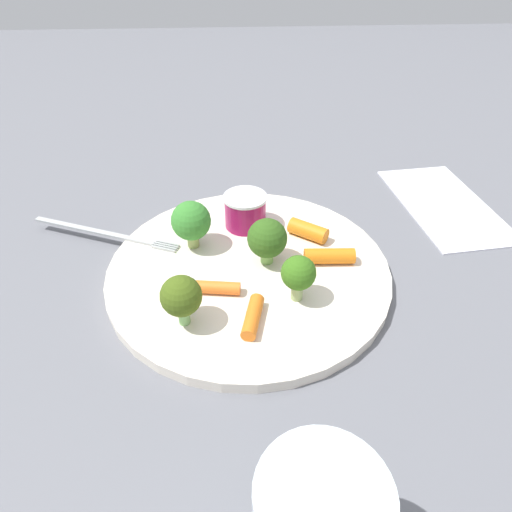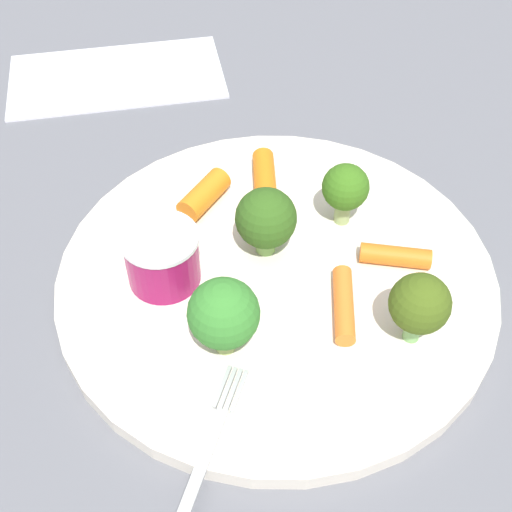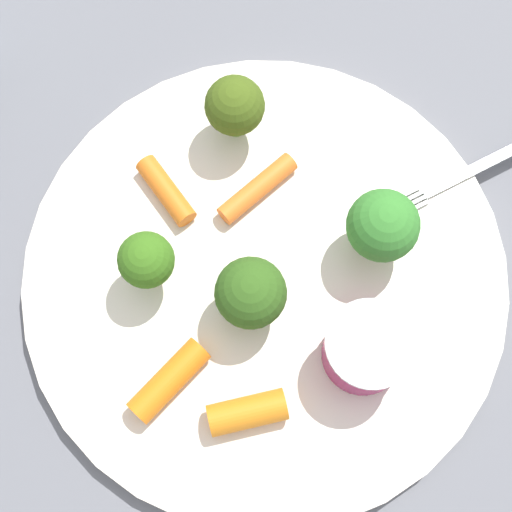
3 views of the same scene
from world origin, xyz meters
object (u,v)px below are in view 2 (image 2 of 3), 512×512
at_px(broccoli_floret_1, 224,314).
at_px(carrot_stick_0, 204,195).
at_px(carrot_stick_1, 344,305).
at_px(plate, 276,276).
at_px(broccoli_floret_2, 345,189).
at_px(sauce_cup, 162,255).
at_px(carrot_stick_3, 396,259).
at_px(broccoli_floret_0, 266,219).
at_px(broccoli_floret_3, 420,305).
at_px(napkin, 116,75).
at_px(carrot_stick_2, 262,178).

relative_size(broccoli_floret_1, carrot_stick_0, 1.23).
height_order(broccoli_floret_1, carrot_stick_1, broccoli_floret_1).
relative_size(plate, broccoli_floret_1, 5.39).
bearing_deg(broccoli_floret_2, sauce_cup, 18.35).
bearing_deg(carrot_stick_3, plate, -2.09).
relative_size(broccoli_floret_0, broccoli_floret_2, 1.05).
bearing_deg(carrot_stick_1, broccoli_floret_3, 148.23).
height_order(broccoli_floret_0, broccoli_floret_1, broccoli_floret_1).
height_order(broccoli_floret_1, napkin, broccoli_floret_1).
height_order(broccoli_floret_0, carrot_stick_0, broccoli_floret_0).
relative_size(carrot_stick_0, carrot_stick_3, 0.94).
distance_m(plate, broccoli_floret_1, 0.08).
height_order(carrot_stick_2, carrot_stick_3, carrot_stick_2).
bearing_deg(carrot_stick_2, carrot_stick_1, 108.18).
xyz_separation_m(broccoli_floret_1, napkin, (0.08, -0.32, -0.04)).
bearing_deg(broccoli_floret_1, plate, -122.51).
height_order(broccoli_floret_2, carrot_stick_0, broccoli_floret_2).
xyz_separation_m(carrot_stick_1, napkin, (0.16, -0.29, -0.02)).
xyz_separation_m(plate, carrot_stick_2, (0.00, -0.08, 0.01)).
bearing_deg(sauce_cup, plate, 178.56).
xyz_separation_m(broccoli_floret_1, broccoli_floret_3, (-0.11, 0.00, -0.00)).
distance_m(sauce_cup, carrot_stick_0, 0.07).
bearing_deg(napkin, plate, 114.89).
bearing_deg(sauce_cup, broccoli_floret_3, 157.26).
distance_m(sauce_cup, broccoli_floret_0, 0.07).
height_order(sauce_cup, broccoli_floret_1, broccoli_floret_1).
bearing_deg(broccoli_floret_1, sauce_cup, -58.86).
distance_m(plate, carrot_stick_3, 0.08).
relative_size(broccoli_floret_0, napkin, 0.26).
height_order(carrot_stick_2, napkin, carrot_stick_2).
height_order(plate, broccoli_floret_1, broccoli_floret_1).
bearing_deg(napkin, sauce_cup, 100.31).
bearing_deg(carrot_stick_1, broccoli_floret_0, -52.51).
bearing_deg(broccoli_floret_3, broccoli_floret_0, -44.60).
xyz_separation_m(plate, broccoli_floret_0, (0.01, -0.02, 0.03)).
bearing_deg(sauce_cup, carrot_stick_1, 160.63).
xyz_separation_m(broccoli_floret_0, napkin, (0.11, -0.24, -0.04)).
distance_m(broccoli_floret_1, carrot_stick_2, 0.15).
bearing_deg(carrot_stick_3, carrot_stick_1, 40.00).
bearing_deg(carrot_stick_2, broccoli_floret_0, 86.70).
bearing_deg(plate, napkin, -65.11).
height_order(sauce_cup, broccoli_floret_0, broccoli_floret_0).
height_order(plate, sauce_cup, sauce_cup).
bearing_deg(broccoli_floret_0, plate, 105.93).
bearing_deg(plate, carrot_stick_1, 135.45).
xyz_separation_m(sauce_cup, broccoli_floret_0, (-0.07, -0.02, 0.01)).
xyz_separation_m(broccoli_floret_2, carrot_stick_3, (-0.03, 0.05, -0.02)).
bearing_deg(broccoli_floret_3, sauce_cup, -22.74).
relative_size(carrot_stick_1, carrot_stick_2, 1.07).
bearing_deg(napkin, carrot_stick_0, 111.50).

